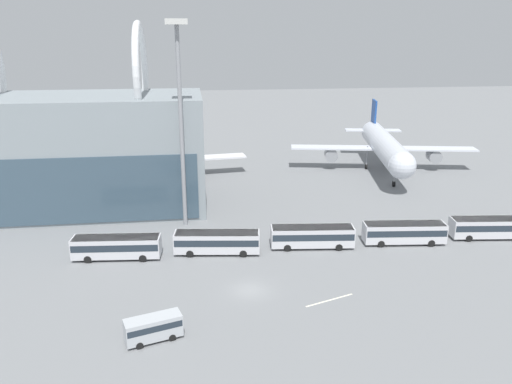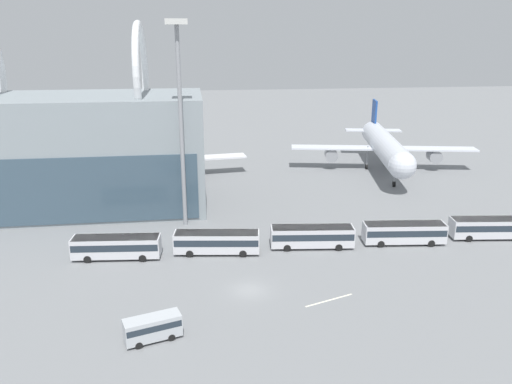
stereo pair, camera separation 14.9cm
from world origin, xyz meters
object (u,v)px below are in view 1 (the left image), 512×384
at_px(service_van_foreground, 153,327).
at_px(floodlight_mast, 179,90).
at_px(airliner_at_gate_far, 384,146).
at_px(shuttle_bus_1, 217,241).
at_px(shuttle_bus_0, 117,246).
at_px(shuttle_bus_2, 312,235).
at_px(shuttle_bus_4, 491,227).
at_px(airliner_at_gate_near, 137,159).
at_px(shuttle_bus_3, 404,232).

height_order(service_van_foreground, floodlight_mast, floodlight_mast).
relative_size(airliner_at_gate_far, shuttle_bus_1, 3.40).
bearing_deg(floodlight_mast, shuttle_bus_0, -128.50).
height_order(shuttle_bus_2, floodlight_mast, floodlight_mast).
relative_size(airliner_at_gate_far, shuttle_bus_2, 3.41).
height_order(shuttle_bus_0, floodlight_mast, floodlight_mast).
bearing_deg(shuttle_bus_4, airliner_at_gate_far, 98.35).
relative_size(airliner_at_gate_near, shuttle_bus_4, 3.86).
distance_m(shuttle_bus_0, floodlight_mast, 24.05).
bearing_deg(service_van_foreground, airliner_at_gate_near, -100.45).
distance_m(airliner_at_gate_far, shuttle_bus_3, 40.97).
bearing_deg(floodlight_mast, shuttle_bus_3, -20.46).
xyz_separation_m(shuttle_bus_4, floodlight_mast, (-44.42, 11.39, 19.20)).
relative_size(shuttle_bus_1, shuttle_bus_3, 1.00).
bearing_deg(airliner_at_gate_far, airliner_at_gate_near, -78.78).
bearing_deg(airliner_at_gate_near, shuttle_bus_1, 13.36).
xyz_separation_m(shuttle_bus_2, service_van_foreground, (-20.71, -19.80, -0.35)).
xyz_separation_m(airliner_at_gate_far, floodlight_mast, (-42.97, -27.43, 15.40)).
height_order(shuttle_bus_0, shuttle_bus_2, same).
height_order(airliner_at_gate_far, shuttle_bus_4, airliner_at_gate_far).
height_order(shuttle_bus_2, service_van_foreground, shuttle_bus_2).
height_order(airliner_at_gate_far, shuttle_bus_2, airliner_at_gate_far).
xyz_separation_m(shuttle_bus_0, shuttle_bus_3, (40.08, -0.26, 0.00)).
height_order(shuttle_bus_1, shuttle_bus_3, same).
height_order(shuttle_bus_2, shuttle_bus_3, same).
bearing_deg(shuttle_bus_3, shuttle_bus_4, 6.54).
distance_m(shuttle_bus_0, shuttle_bus_1, 13.36).
bearing_deg(floodlight_mast, service_van_foreground, -95.54).
xyz_separation_m(shuttle_bus_0, floodlight_mast, (9.02, 11.33, 19.20)).
bearing_deg(service_van_foreground, shuttle_bus_3, -167.38).
distance_m(airliner_at_gate_near, service_van_foreground, 58.48).
distance_m(airliner_at_gate_near, airliner_at_gate_far, 52.74).
distance_m(shuttle_bus_1, shuttle_bus_3, 26.72).
bearing_deg(airliner_at_gate_far, shuttle_bus_0, -42.56).
height_order(airliner_at_gate_near, shuttle_bus_3, airliner_at_gate_near).
height_order(shuttle_bus_3, floodlight_mast, floodlight_mast).
xyz_separation_m(airliner_at_gate_near, airliner_at_gate_far, (52.72, 0.45, 1.14)).
bearing_deg(airliner_at_gate_near, service_van_foreground, -0.14).
bearing_deg(service_van_foreground, shuttle_bus_2, -153.37).
height_order(shuttle_bus_0, shuttle_bus_3, same).
bearing_deg(airliner_at_gate_near, floodlight_mast, 13.11).
xyz_separation_m(shuttle_bus_0, service_van_foreground, (6.01, -19.69, -0.35)).
height_order(shuttle_bus_0, shuttle_bus_4, same).
bearing_deg(floodlight_mast, shuttle_bus_2, -32.38).
bearing_deg(shuttle_bus_2, airliner_at_gate_near, 131.55).
bearing_deg(shuttle_bus_4, shuttle_bus_0, -173.85).
distance_m(airliner_at_gate_far, shuttle_bus_2, 46.34).
xyz_separation_m(airliner_at_gate_near, shuttle_bus_2, (27.46, -38.21, -2.65)).
relative_size(airliner_at_gate_far, floodlight_mast, 1.31).
xyz_separation_m(shuttle_bus_1, shuttle_bus_3, (26.72, -0.12, 0.00)).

